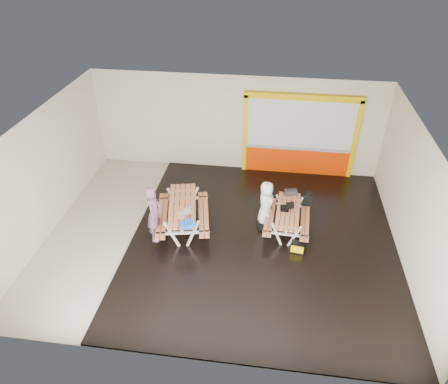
# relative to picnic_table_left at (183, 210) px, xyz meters

# --- Properties ---
(room) EXTENTS (10.02, 8.02, 3.52)m
(room) POSITION_rel_picnic_table_left_xyz_m (1.13, -0.28, 1.08)
(room) COLOR beige
(room) RESTS_ON ground
(deck) EXTENTS (7.50, 7.98, 0.05)m
(deck) POSITION_rel_picnic_table_left_xyz_m (2.38, -0.28, -0.64)
(deck) COLOR black
(deck) RESTS_ON room
(kiosk) EXTENTS (3.88, 0.16, 3.00)m
(kiosk) POSITION_rel_picnic_table_left_xyz_m (3.33, 3.65, 0.78)
(kiosk) COLOR #E33300
(kiosk) RESTS_ON room
(picnic_table_left) EXTENTS (1.89, 2.44, 0.88)m
(picnic_table_left) POSITION_rel_picnic_table_left_xyz_m (0.00, 0.00, 0.00)
(picnic_table_left) COLOR #D97F4B
(picnic_table_left) RESTS_ON deck
(picnic_table_right) EXTENTS (1.36, 1.93, 0.75)m
(picnic_table_right) POSITION_rel_picnic_table_left_xyz_m (3.04, 0.30, -0.09)
(picnic_table_right) COLOR #D97F4B
(picnic_table_right) RESTS_ON deck
(person_left) EXTENTS (0.43, 0.64, 1.73)m
(person_left) POSITION_rel_picnic_table_left_xyz_m (-0.66, -0.58, 0.25)
(person_left) COLOR #72496A
(person_left) RESTS_ON deck
(person_right) EXTENTS (0.47, 0.70, 1.42)m
(person_right) POSITION_rel_picnic_table_left_xyz_m (2.39, 0.52, 0.12)
(person_right) COLOR white
(person_right) RESTS_ON deck
(laptop_left) EXTENTS (0.45, 0.43, 0.16)m
(laptop_left) POSITION_rel_picnic_table_left_xyz_m (0.16, -0.47, 0.26)
(laptop_left) COLOR silver
(laptop_left) RESTS_ON picnic_table_left
(laptop_right) EXTENTS (0.39, 0.35, 0.16)m
(laptop_right) POSITION_rel_picnic_table_left_xyz_m (2.99, 0.37, 0.14)
(laptop_right) COLOR black
(laptop_right) RESTS_ON picnic_table_right
(blue_pouch) EXTENTS (0.45, 0.41, 0.11)m
(blue_pouch) POSITION_rel_picnic_table_left_xyz_m (0.34, -0.94, 0.26)
(blue_pouch) COLOR blue
(blue_pouch) RESTS_ON picnic_table_left
(toolbox) EXTENTS (0.40, 0.27, 0.21)m
(toolbox) POSITION_rel_picnic_table_left_xyz_m (3.11, 1.13, 0.17)
(toolbox) COLOR black
(toolbox) RESTS_ON picnic_table_right
(backpack) EXTENTS (0.29, 0.21, 0.46)m
(backpack) POSITION_rel_picnic_table_left_xyz_m (3.62, 1.07, 0.01)
(backpack) COLOR black
(backpack) RESTS_ON picnic_table_right
(dark_case) EXTENTS (0.45, 0.38, 0.15)m
(dark_case) POSITION_rel_picnic_table_left_xyz_m (2.39, 0.32, -0.54)
(dark_case) COLOR black
(dark_case) RESTS_ON deck
(fluke_bag) EXTENTS (0.39, 0.28, 0.31)m
(fluke_bag) POSITION_rel_picnic_table_left_xyz_m (3.35, -0.63, -0.47)
(fluke_bag) COLOR black
(fluke_bag) RESTS_ON deck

